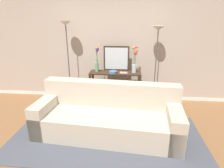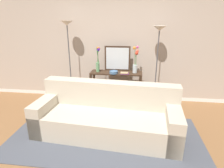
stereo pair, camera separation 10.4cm
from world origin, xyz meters
The scene contains 13 objects.
ground_plane centered at (0.00, 0.00, -0.01)m, with size 16.00×16.00×0.02m, color brown.
back_wall centered at (0.00, 2.20, 1.46)m, with size 12.00×0.15×2.92m.
area_rug centered at (0.09, 0.37, 0.01)m, with size 3.28×1.64×0.01m.
couch centered at (0.10, 0.53, 0.31)m, with size 2.53×1.10×0.88m.
console_table centered at (0.12, 1.77, 0.54)m, with size 1.18×0.37×0.79m.
floor_lamp_left centered at (-0.97, 1.77, 1.51)m, with size 0.28×0.28×1.92m.
floor_lamp_right centered at (1.02, 1.77, 1.43)m, with size 0.28×0.28×1.82m.
wall_mirror centered at (0.13, 1.93, 1.08)m, with size 0.60×0.02×0.58m.
vase_tall_flowers centered at (-0.29, 1.76, 1.06)m, with size 0.10×0.11×0.58m.
vase_short_flowers centered at (0.56, 1.78, 1.04)m, with size 0.13×0.12×0.61m.
fruit_bowl centered at (0.08, 1.66, 0.82)m, with size 0.19×0.19×0.06m.
book_stack centered at (0.32, 1.64, 0.81)m, with size 0.19×0.14×0.04m.
book_row_under_console centered at (-0.13, 1.77, 0.05)m, with size 0.47×0.18×0.12m.
Camera 1 is at (0.46, -2.38, 1.96)m, focal length 30.07 mm.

